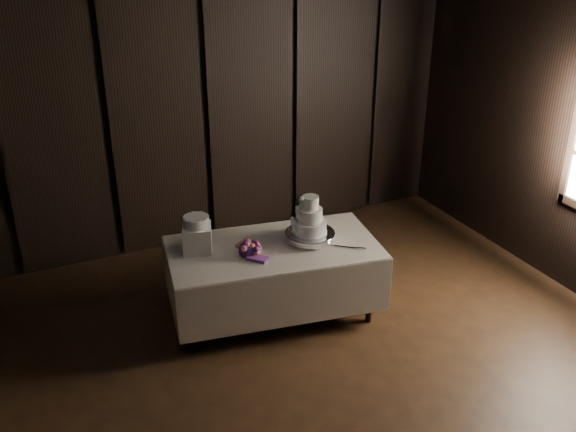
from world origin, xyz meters
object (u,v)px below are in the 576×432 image
Objects in this scene: small_cake at (196,221)px; bouquet at (248,249)px; box_pedestal at (197,238)px; display_table at (274,278)px; cake_stand at (310,237)px; wedding_cake at (308,220)px.

bouquet is at bearing -36.55° from small_cake.
box_pedestal is (-0.39, 0.29, 0.06)m from bouquet.
small_cake is at bearing 90.00° from box_pedestal.
bouquet is (-0.29, -0.06, 0.41)m from display_table.
bouquet is 1.55× the size of box_pedestal.
cake_stand is 1.10m from small_cake.
wedding_cake reaches higher than box_pedestal.
cake_stand is 0.65m from bouquet.
box_pedestal is at bearing 143.45° from bouquet.
box_pedestal is at bearing -90.00° from small_cake.
box_pedestal is (-1.01, 0.28, -0.11)m from wedding_cake.
wedding_cake is 1.05m from box_pedestal.
cake_stand is 0.20m from wedding_cake.
display_table is 0.96m from small_cake.
display_table is at bearing -18.81° from box_pedestal.
wedding_cake is at bearing -150.26° from cake_stand.
cake_stand is at bearing -14.42° from box_pedestal.
bouquet is at bearing -178.26° from cake_stand.
wedding_cake is at bearing -15.64° from small_cake.
small_cake is at bearing 143.45° from bouquet.
wedding_cake is 1.45× the size of box_pedestal.
bouquet is 0.48m from box_pedestal.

